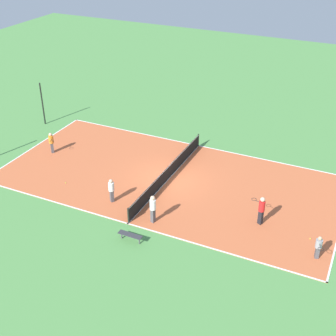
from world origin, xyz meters
The scene contains 12 objects.
ground_plane centered at (0.00, 0.00, 0.00)m, with size 80.00×80.00×0.00m, color #518E47.
court_surface centered at (0.00, 0.00, 0.01)m, with size 11.11×22.70×0.02m.
tennis_net centered at (0.00, 0.00, 0.54)m, with size 10.91×0.10×1.02m.
bench centered at (-6.81, -0.91, 0.38)m, with size 0.36×1.42×0.45m.
player_coach_red centered at (-2.20, -6.97, 1.08)m, with size 0.69×0.99×1.82m.
player_center_orange centered at (-0.18, 9.46, 0.93)m, with size 0.90×0.89×1.59m.
player_near_white centered at (-4.71, -1.26, 1.06)m, with size 0.41×0.41×1.80m.
player_baseline_gray centered at (-3.85, -10.49, 0.80)m, with size 0.99×0.57×1.38m.
player_far_white centered at (-3.89, 2.03, 0.93)m, with size 0.51×0.51×1.60m.
tennis_ball_near_net centered at (-2.42, -9.92, 0.06)m, with size 0.07×0.07×0.07m, color #CCE033.
tennis_ball_midcourt centered at (-3.39, 5.96, 0.06)m, with size 0.07×0.07×0.07m, color #CCE033.
fence_post_back_right centered at (3.75, 13.24, 1.80)m, with size 0.12×0.12×3.61m.
Camera 1 is at (-24.41, -11.53, 16.48)m, focal length 50.00 mm.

